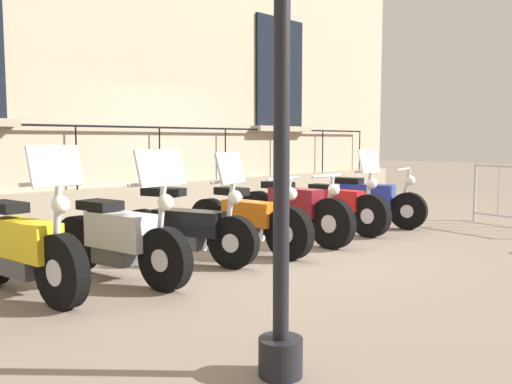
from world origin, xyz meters
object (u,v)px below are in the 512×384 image
at_px(motorcycle_silver, 120,239).
at_px(motorcycle_blue, 365,201).
at_px(motorcycle_yellow, 25,250).
at_px(motorcycle_black, 187,229).
at_px(motorcycle_orange, 248,222).
at_px(motorcycle_maroon, 293,212).
at_px(motorcycle_red, 338,207).

xyz_separation_m(motorcycle_silver, motorcycle_blue, (-0.19, 4.94, -0.02)).
bearing_deg(motorcycle_yellow, motorcycle_black, 90.64).
height_order(motorcycle_silver, motorcycle_orange, motorcycle_silver).
relative_size(motorcycle_black, motorcycle_orange, 0.91).
xyz_separation_m(motorcycle_yellow, motorcycle_maroon, (0.04, 3.86, -0.00)).
distance_m(motorcycle_yellow, motorcycle_black, 1.96).
bearing_deg(motorcycle_yellow, motorcycle_orange, 88.56).
relative_size(motorcycle_orange, motorcycle_red, 1.08).
distance_m(motorcycle_yellow, motorcycle_orange, 2.90).
bearing_deg(motorcycle_maroon, motorcycle_silver, -87.89).
bearing_deg(motorcycle_maroon, motorcycle_red, 91.24).
distance_m(motorcycle_black, motorcycle_blue, 3.92).
bearing_deg(motorcycle_orange, motorcycle_yellow, -91.44).
bearing_deg(motorcycle_red, motorcycle_black, -90.67).
bearing_deg(motorcycle_red, motorcycle_orange, -88.38).
relative_size(motorcycle_silver, motorcycle_maroon, 0.95).
distance_m(motorcycle_silver, motorcycle_blue, 4.94).
distance_m(motorcycle_silver, motorcycle_black, 1.04).
bearing_deg(motorcycle_silver, motorcycle_red, 91.87).
distance_m(motorcycle_orange, motorcycle_red, 2.09).
bearing_deg(motorcycle_red, motorcycle_silver, -88.13).
height_order(motorcycle_orange, motorcycle_blue, motorcycle_orange).
bearing_deg(motorcycle_yellow, motorcycle_red, 89.84).
xyz_separation_m(motorcycle_maroon, motorcycle_blue, (-0.08, 2.01, -0.02)).
bearing_deg(motorcycle_black, motorcycle_orange, 84.20).
bearing_deg(motorcycle_blue, motorcycle_silver, -87.78).
bearing_deg(motorcycle_silver, motorcycle_orange, 92.14).
relative_size(motorcycle_yellow, motorcycle_maroon, 0.92).
relative_size(motorcycle_silver, motorcycle_orange, 0.97).
xyz_separation_m(motorcycle_black, motorcycle_orange, (0.09, 0.93, -0.01)).
xyz_separation_m(motorcycle_yellow, motorcycle_blue, (-0.05, 5.88, -0.02)).
height_order(motorcycle_silver, motorcycle_blue, motorcycle_silver).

